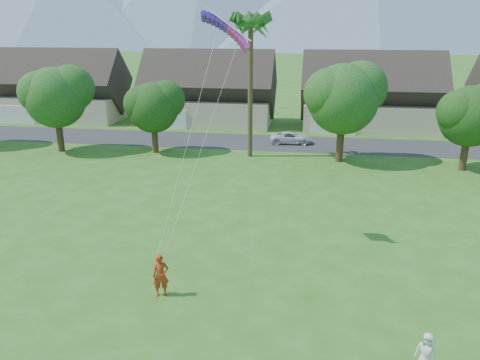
% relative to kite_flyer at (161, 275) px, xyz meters
% --- Properties ---
extents(street, '(90.00, 7.00, 0.01)m').
position_rel_kite_flyer_xyz_m(street, '(2.68, 29.25, -0.97)').
color(street, '#2D2D30').
rests_on(street, ground).
extents(kite_flyer, '(0.83, 0.70, 1.95)m').
position_rel_kite_flyer_xyz_m(kite_flyer, '(0.00, 0.00, 0.00)').
color(kite_flyer, '#A73313').
rests_on(kite_flyer, ground).
extents(watcher, '(0.84, 0.71, 1.46)m').
position_rel_kite_flyer_xyz_m(watcher, '(10.46, -3.17, -0.25)').
color(watcher, silver).
rests_on(watcher, ground).
extents(parked_car, '(4.32, 2.24, 1.16)m').
position_rel_kite_flyer_xyz_m(parked_car, '(4.15, 29.25, -0.40)').
color(parked_car, silver).
rests_on(parked_car, ground).
extents(houses_row, '(72.75, 8.19, 8.86)m').
position_rel_kite_flyer_xyz_m(houses_row, '(3.18, 38.24, 2.47)').
color(houses_row, beige).
rests_on(houses_row, ground).
extents(tree_row, '(62.27, 6.67, 8.45)m').
position_rel_kite_flyer_xyz_m(tree_row, '(1.54, 23.17, 3.91)').
color(tree_row, '#47301C').
rests_on(tree_row, ground).
extents(fan_palm, '(3.00, 3.00, 13.80)m').
position_rel_kite_flyer_xyz_m(fan_palm, '(0.68, 23.75, 10.82)').
color(fan_palm, '#4C3D26').
rests_on(fan_palm, ground).
extents(parafoil_kite, '(2.76, 1.01, 0.50)m').
position_rel_kite_flyer_xyz_m(parafoil_kite, '(1.93, 6.19, 10.25)').
color(parafoil_kite, '#4B18B9').
rests_on(parafoil_kite, ground).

